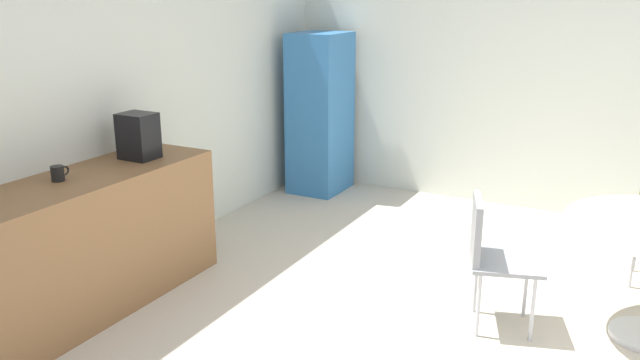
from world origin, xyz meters
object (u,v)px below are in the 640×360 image
object	(u,v)px
locker_cabinet	(320,113)
mug_red	(58,173)
mug_white	(150,149)
chair_gray	(491,248)
coffee_maker	(138,136)

from	to	relation	value
locker_cabinet	mug_red	distance (m)	3.16
locker_cabinet	mug_red	world-z (taller)	locker_cabinet
mug_white	locker_cabinet	bearing A→B (deg)	-1.95
chair_gray	mug_red	size ratio (longest dim) A/B	6.43
mug_white	chair_gray	bearing A→B (deg)	-81.14
locker_cabinet	mug_white	bearing A→B (deg)	178.05
mug_red	coffee_maker	xyz separation A→B (m)	(0.65, -0.06, 0.11)
chair_gray	coffee_maker	size ratio (longest dim) A/B	2.59
chair_gray	mug_red	xyz separation A→B (m)	(-1.10, 2.43, 0.43)
locker_cabinet	coffee_maker	size ratio (longest dim) A/B	5.08
mug_white	coffee_maker	distance (m)	0.14
mug_white	mug_red	size ratio (longest dim) A/B	1.00
mug_red	chair_gray	bearing A→B (deg)	-65.54
chair_gray	mug_red	world-z (taller)	mug_red
mug_white	mug_red	xyz separation A→B (m)	(-0.74, 0.07, 0.00)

